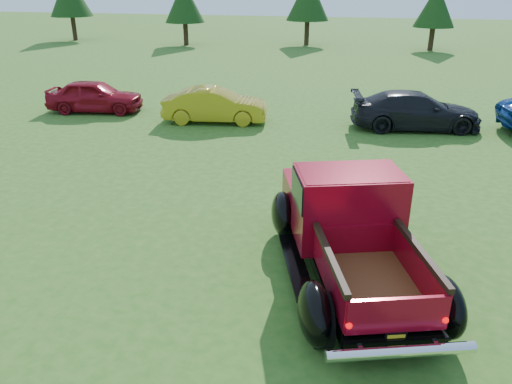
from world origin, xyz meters
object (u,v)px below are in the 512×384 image
Objects in this scene: tree_west at (184,2)px; show_car_yellow at (215,105)px; show_car_red at (95,96)px; tree_mid_right at (436,6)px; pickup_truck at (346,223)px; show_car_grey at (416,110)px.

show_car_yellow is at bearing -67.54° from tree_west.
show_car_yellow is (5.00, -0.45, -0.01)m from show_car_red.
tree_west is 1.05× the size of tree_mid_right.
pickup_truck reaches higher than show_car_yellow.
show_car_yellow is 0.85× the size of show_car_grey.
tree_west is at bearing 1.63° from show_car_red.
tree_west is 18.03m from tree_mid_right.
show_car_grey is (-2.50, -20.88, -2.34)m from tree_mid_right.
show_car_red reaches higher than show_car_yellow.
tree_mid_right is 1.18× the size of show_car_yellow.
tree_west is at bearing 29.06° from show_car_grey.
tree_mid_right is 25.72m from show_car_red.
show_car_grey is at bearing -97.12° from show_car_red.
tree_west reaches higher than show_car_red.
pickup_truck is 13.82m from show_car_red.
tree_mid_right is 0.82× the size of pickup_truck.
show_car_grey is (7.00, 0.68, 0.02)m from show_car_yellow.
show_car_yellow is at bearing 102.17° from pickup_truck.
tree_mid_right is at bearing -42.73° from show_car_red.
pickup_truck is 1.47× the size of show_car_red.
tree_west is at bearing -176.82° from tree_mid_right.
tree_mid_right reaches higher than show_car_yellow.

